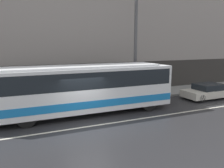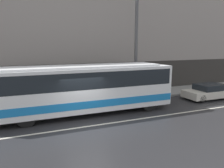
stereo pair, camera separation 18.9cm
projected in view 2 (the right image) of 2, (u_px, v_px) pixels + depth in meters
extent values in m
plane|color=#262628|center=(88.00, 126.00, 11.80)|extent=(60.00, 60.00, 0.00)
cube|color=gray|center=(68.00, 101.00, 16.83)|extent=(60.00, 3.07, 0.15)
cube|color=gray|center=(61.00, 20.00, 17.27)|extent=(60.00, 0.30, 12.49)
cube|color=#2D2B28|center=(64.00, 81.00, 17.98)|extent=(60.00, 0.06, 2.80)
cube|color=beige|center=(88.00, 126.00, 11.80)|extent=(54.00, 0.14, 0.01)
cube|color=white|center=(83.00, 88.00, 13.71)|extent=(11.63, 2.51, 2.62)
cube|color=#1972BF|center=(83.00, 100.00, 13.84)|extent=(11.57, 2.53, 0.45)
cube|color=black|center=(82.00, 78.00, 13.60)|extent=(11.28, 2.53, 1.00)
cube|color=orange|center=(161.00, 67.00, 15.65)|extent=(0.12, 1.88, 0.28)
cube|color=white|center=(82.00, 66.00, 13.46)|extent=(9.88, 2.13, 0.12)
cylinder|color=black|center=(149.00, 103.00, 14.48)|extent=(1.04, 0.28, 1.04)
cylinder|color=black|center=(134.00, 96.00, 16.47)|extent=(1.04, 0.28, 1.04)
cylinder|color=black|center=(26.00, 118.00, 11.65)|extent=(1.04, 0.28, 1.04)
cylinder|color=black|center=(25.00, 107.00, 13.64)|extent=(1.04, 0.28, 1.04)
cube|color=beige|center=(210.00, 93.00, 17.92)|extent=(4.59, 1.83, 0.56)
cube|color=black|center=(210.00, 87.00, 17.79)|extent=(2.20, 1.65, 0.46)
cylinder|color=black|center=(217.00, 91.00, 19.30)|extent=(0.60, 0.20, 0.60)
cylinder|color=black|center=(202.00, 99.00, 16.59)|extent=(0.60, 0.20, 0.60)
cylinder|color=black|center=(188.00, 94.00, 18.08)|extent=(0.60, 0.20, 0.60)
cylinder|color=#4C4C4F|center=(136.00, 48.00, 17.11)|extent=(0.25, 0.25, 7.95)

